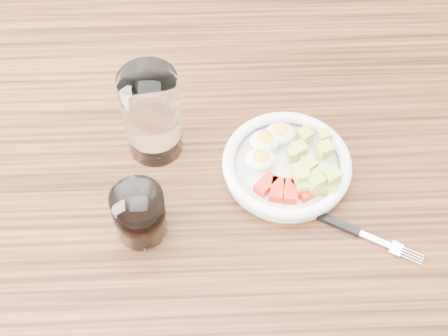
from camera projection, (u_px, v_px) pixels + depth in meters
The scene contains 5 objects.
dining_table at pixel (230, 218), 1.02m from camera, with size 1.50×0.90×0.77m.
bowl at pixel (287, 164), 0.94m from camera, with size 0.20×0.20×0.05m.
fork at pixel (347, 228), 0.89m from camera, with size 0.16×0.10×0.01m.
water_glass at pixel (152, 114), 0.92m from camera, with size 0.09×0.09×0.15m, color white.
coffee_glass at pixel (139, 214), 0.86m from camera, with size 0.07×0.07×0.08m.
Camera 1 is at (-0.03, -0.51, 1.56)m, focal length 50.00 mm.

